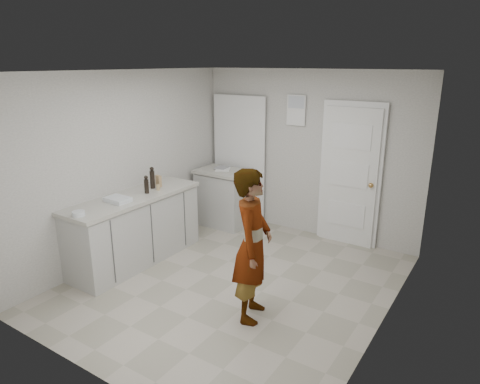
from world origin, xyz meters
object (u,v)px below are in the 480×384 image
Objects in this scene: person at (252,246)px; baking_dish at (118,200)px; cake_mix_box at (159,181)px; oil_cruet_b at (152,178)px; egg_bowl at (79,214)px; oil_cruet_a at (146,185)px; spice_jar at (158,188)px.

person is 1.97m from baking_dish.
cake_mix_box is 0.13m from oil_cruet_b.
oil_cruet_a is at bearing 89.00° from egg_bowl.
person reaches higher than egg_bowl.
egg_bowl is (-1.94, -0.60, 0.15)m from person.
person is 5.15× the size of baking_dish.
baking_dish is (-0.05, -0.46, -0.09)m from oil_cruet_a.
cake_mix_box is 2.12× the size of spice_jar.
spice_jar is (-1.89, 0.63, 0.15)m from person.
oil_cruet_b reaches higher than egg_bowl.
oil_cruet_a is at bearing 83.93° from baking_dish.
spice_jar is 0.17m from oil_cruet_b.
baking_dish is at bearing -97.24° from spice_jar.
baking_dish is 2.19× the size of egg_bowl.
spice_jar is 0.64m from baking_dish.
oil_cruet_b reaches higher than spice_jar.
oil_cruet_b reaches higher than baking_dish.
cake_mix_box is 0.78m from baking_dish.
person is at bearing -18.54° from spice_jar.
spice_jar is 0.52× the size of egg_bowl.
baking_dish is at bearing -85.68° from oil_cruet_b.
person is 2.03m from egg_bowl.
egg_bowl is (0.08, -1.27, -0.12)m from oil_cruet_b.
cake_mix_box is 1.38m from egg_bowl.
oil_cruet_a is 0.24m from oil_cruet_b.
cake_mix_box reaches higher than baking_dish.
oil_cruet_b is at bearing -79.93° from cake_mix_box.
oil_cruet_a is (-0.03, -0.18, 0.08)m from spice_jar.
oil_cruet_a reaches higher than spice_jar.
spice_jar is 1.24m from egg_bowl.
spice_jar is 0.20m from oil_cruet_a.
baking_dish is (0.05, -0.67, -0.12)m from oil_cruet_b.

